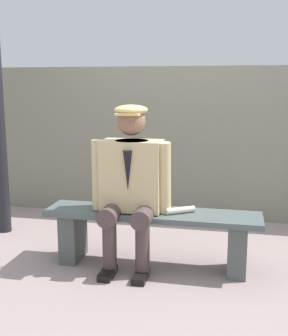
{
  "coord_description": "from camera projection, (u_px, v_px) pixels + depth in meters",
  "views": [
    {
      "loc": [
        -0.62,
        3.22,
        1.45
      ],
      "look_at": [
        0.06,
        0.0,
        0.8
      ],
      "focal_mm": 45.98,
      "sensor_mm": 36.0,
      "label": 1
    }
  ],
  "objects": [
    {
      "name": "ground_plane",
      "position": [
        152.0,
        265.0,
        3.5
      ],
      "size": [
        30.0,
        30.0,
        0.0
      ],
      "primitive_type": "plane",
      "color": "gray"
    },
    {
      "name": "bench",
      "position": [
        152.0,
        230.0,
        3.44
      ],
      "size": [
        1.71,
        0.37,
        0.45
      ],
      "color": "#4A5656",
      "rests_on": "ground"
    },
    {
      "name": "seated_man",
      "position": [
        131.0,
        180.0,
        3.35
      ],
      "size": [
        0.64,
        0.52,
        1.3
      ],
      "color": "#CDB584",
      "rests_on": "ground"
    },
    {
      "name": "rolled_magazine",
      "position": [
        180.0,
        210.0,
        3.35
      ],
      "size": [
        0.23,
        0.17,
        0.05
      ],
      "primitive_type": "cylinder",
      "rotation": [
        0.0,
        1.57,
        0.57
      ],
      "color": "beige",
      "rests_on": "bench"
    },
    {
      "name": "stadium_wall",
      "position": [
        177.0,
        142.0,
        4.74
      ],
      "size": [
        12.0,
        0.24,
        1.63
      ],
      "primitive_type": "cube",
      "color": "slate",
      "rests_on": "ground"
    }
  ]
}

